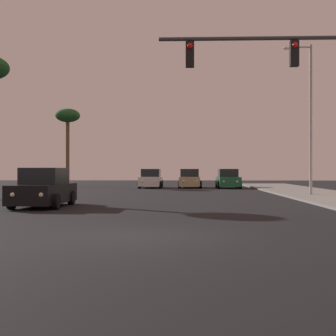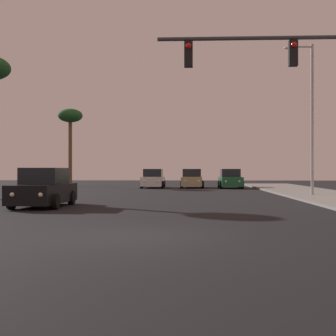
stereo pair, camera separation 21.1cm
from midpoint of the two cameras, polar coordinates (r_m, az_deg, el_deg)
name	(u,v)px [view 2 (the right image)]	position (r m, az deg, el deg)	size (l,w,h in m)	color
ground_plane	(135,236)	(11.32, -3.57, -8.30)	(120.00, 120.00, 0.00)	black
car_black	(44,189)	(20.86, -14.64, -2.50)	(2.04, 4.34, 1.68)	black
car_green	(230,179)	(41.20, 7.75, -1.39)	(2.04, 4.32, 1.68)	#195933
car_tan	(192,179)	(41.73, 3.09, -1.38)	(2.04, 4.34, 1.68)	tan
car_white	(153,179)	(41.61, -1.68, -1.38)	(2.04, 4.33, 1.68)	silver
traffic_light_mast	(306,80)	(17.32, 16.80, 10.23)	(7.42, 0.36, 6.50)	#38383D
street_lamp	(310,111)	(29.43, 17.12, 6.66)	(1.74, 0.24, 9.00)	#99999E
palm_tree_far	(70,119)	(46.84, -11.70, 5.84)	(2.40, 2.40, 7.57)	brown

